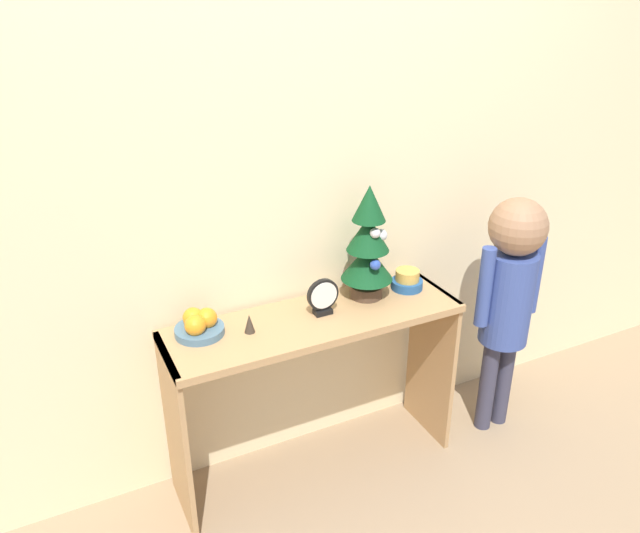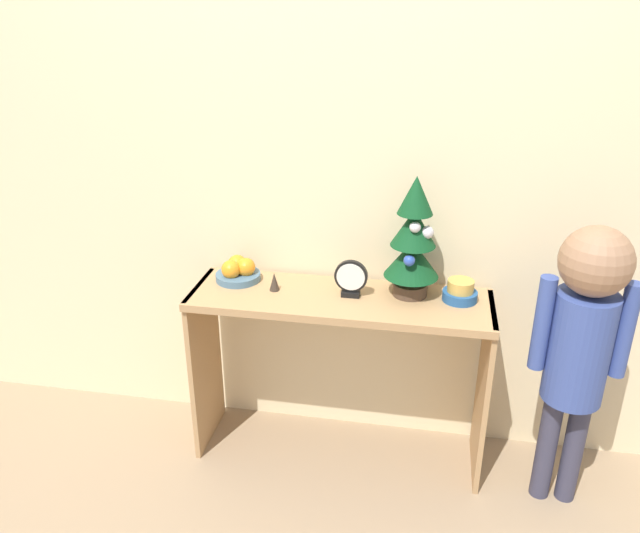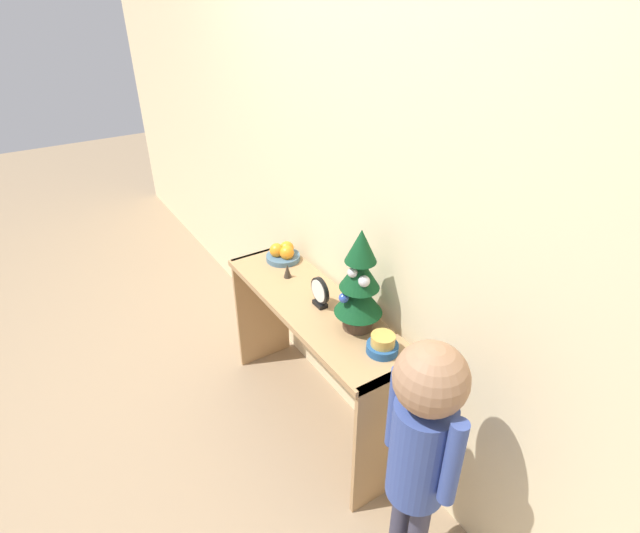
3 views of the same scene
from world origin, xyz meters
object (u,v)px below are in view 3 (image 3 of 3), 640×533
object	(u,v)px
mini_tree	(359,283)
fruit_bowl	(283,253)
figurine	(287,271)
singing_bowl	(383,345)
desk_clock	(320,293)
child_figure	(422,438)

from	to	relation	value
mini_tree	fruit_bowl	xyz separation A→B (m)	(-0.69, 0.02, -0.19)
fruit_bowl	figurine	xyz separation A→B (m)	(0.17, -0.07, -0.00)
singing_bowl	desk_clock	distance (m)	0.41
singing_bowl	desk_clock	bearing A→B (deg)	-174.53
mini_tree	desk_clock	bearing A→B (deg)	-166.87
mini_tree	child_figure	distance (m)	0.66
fruit_bowl	figurine	distance (m)	0.18
singing_bowl	desk_clock	xyz separation A→B (m)	(-0.41, -0.04, 0.04)
mini_tree	desk_clock	world-z (taller)	mini_tree
singing_bowl	figurine	distance (m)	0.71
figurine	child_figure	xyz separation A→B (m)	(1.11, -0.12, -0.04)
mini_tree	desk_clock	size ratio (longest dim) A/B	3.20
desk_clock	figurine	size ratio (longest dim) A/B	2.02
child_figure	singing_bowl	bearing A→B (deg)	158.74
fruit_bowl	figurine	size ratio (longest dim) A/B	2.48
fruit_bowl	desk_clock	world-z (taller)	desk_clock
mini_tree	singing_bowl	xyz separation A→B (m)	(0.19, -0.01, -0.19)
fruit_bowl	figurine	bearing A→B (deg)	-22.47
desk_clock	child_figure	world-z (taller)	child_figure
fruit_bowl	singing_bowl	size ratio (longest dim) A/B	1.38
singing_bowl	fruit_bowl	bearing A→B (deg)	178.16
desk_clock	child_figure	size ratio (longest dim) A/B	0.13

